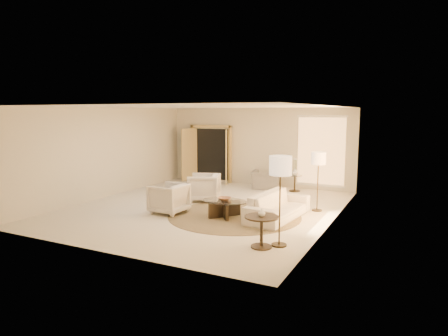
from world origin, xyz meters
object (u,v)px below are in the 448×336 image
at_px(armchair_left, 204,186).
at_px(accent_chair, 266,177).
at_px(floor_lamp_far, 280,170).
at_px(end_vase, 262,213).
at_px(side_vase, 295,172).
at_px(end_table, 262,226).
at_px(armchair_right, 169,197).
at_px(floor_lamp_near, 318,161).
at_px(sofa, 278,206).
at_px(side_table, 295,181).
at_px(bowl, 225,199).
at_px(coffee_table, 225,207).

height_order(armchair_left, accent_chair, armchair_left).
bearing_deg(accent_chair, floor_lamp_far, 101.16).
height_order(end_vase, side_vase, same).
bearing_deg(end_table, side_vase, 100.15).
distance_m(end_table, end_vase, 0.27).
distance_m(armchair_right, accent_chair, 4.49).
distance_m(armchair_left, end_vase, 4.40).
bearing_deg(side_vase, floor_lamp_far, -76.61).
distance_m(floor_lamp_near, side_vase, 2.79).
distance_m(sofa, accent_chair, 3.94).
bearing_deg(end_vase, floor_lamp_far, 42.01).
bearing_deg(side_vase, accent_chair, 180.00).
xyz_separation_m(floor_lamp_near, floor_lamp_far, (0.00, -3.19, 0.18)).
xyz_separation_m(sofa, side_table, (-0.63, 3.58, 0.01)).
bearing_deg(end_table, floor_lamp_near, 85.32).
relative_size(end_table, end_vase, 4.38).
relative_size(sofa, accent_chair, 2.30).
bearing_deg(armchair_right, floor_lamp_far, 73.94).
height_order(side_table, bowl, side_table).
bearing_deg(end_table, accent_chair, 109.48).
bearing_deg(floor_lamp_far, armchair_left, 139.07).
relative_size(armchair_left, floor_lamp_far, 0.50).
xyz_separation_m(accent_chair, floor_lamp_far, (2.33, -5.55, 1.12)).
distance_m(coffee_table, end_vase, 2.46).
bearing_deg(sofa, accent_chair, 30.17).
relative_size(side_table, bowl, 1.72).
bearing_deg(floor_lamp_near, floor_lamp_far, -90.00).
xyz_separation_m(coffee_table, floor_lamp_near, (1.96, 1.70, 1.09)).
relative_size(end_table, floor_lamp_far, 0.37).
bearing_deg(end_table, armchair_right, 155.43).
xyz_separation_m(floor_lamp_far, bowl, (-1.96, 1.49, -1.07)).
xyz_separation_m(sofa, floor_lamp_far, (0.69, -1.97, 1.22)).
height_order(floor_lamp_near, end_vase, floor_lamp_near).
xyz_separation_m(armchair_left, coffee_table, (1.39, -1.41, -0.18)).
relative_size(accent_chair, floor_lamp_near, 0.60).
relative_size(coffee_table, end_vase, 7.81).
height_order(armchair_right, end_table, armchair_right).
xyz_separation_m(sofa, end_table, (0.41, -2.22, 0.11)).
distance_m(armchair_right, bowl, 1.54).
distance_m(sofa, floor_lamp_far, 2.41).
height_order(coffee_table, floor_lamp_far, floor_lamp_far).
bearing_deg(side_table, end_table, -79.85).
bearing_deg(coffee_table, armchair_left, 134.50).
bearing_deg(armchair_right, bowl, 103.85).
bearing_deg(floor_lamp_far, side_table, 103.39).
bearing_deg(side_table, bowl, -98.91).
height_order(accent_chair, floor_lamp_far, floor_lamp_far).
bearing_deg(side_table, armchair_left, -127.40).
bearing_deg(coffee_table, end_table, -46.14).
bearing_deg(armchair_right, side_table, 156.80).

